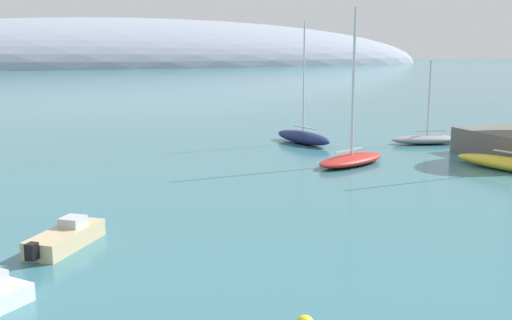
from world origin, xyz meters
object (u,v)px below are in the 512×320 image
(sailboat_grey_mid_mooring, at_px, (427,139))
(sailboat_navy_end_of_line, at_px, (303,137))
(sailboat_red_near_shore, at_px, (351,157))
(motorboat_sand_alongside_breakwater, at_px, (65,238))

(sailboat_grey_mid_mooring, xyz_separation_m, sailboat_navy_end_of_line, (-9.74, 3.73, 0.16))
(sailboat_grey_mid_mooring, relative_size, sailboat_navy_end_of_line, 0.69)
(sailboat_grey_mid_mooring, height_order, sailboat_navy_end_of_line, sailboat_navy_end_of_line)
(sailboat_red_near_shore, xyz_separation_m, motorboat_sand_alongside_breakwater, (-19.61, -11.69, -0.12))
(sailboat_navy_end_of_line, relative_size, motorboat_sand_alongside_breakwater, 2.46)
(sailboat_grey_mid_mooring, distance_m, sailboat_navy_end_of_line, 10.43)
(sailboat_red_near_shore, bearing_deg, sailboat_grey_mid_mooring, 4.86)
(sailboat_navy_end_of_line, bearing_deg, motorboat_sand_alongside_breakwater, 122.10)
(sailboat_red_near_shore, height_order, sailboat_navy_end_of_line, sailboat_red_near_shore)
(motorboat_sand_alongside_breakwater, bearing_deg, sailboat_navy_end_of_line, -7.77)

